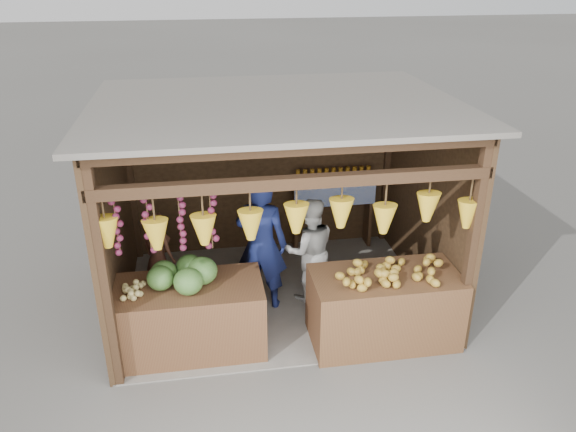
% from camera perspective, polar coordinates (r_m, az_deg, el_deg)
% --- Properties ---
extents(ground, '(80.00, 80.00, 0.00)m').
position_cam_1_polar(ground, '(7.72, -1.06, -8.07)').
color(ground, '#514F49').
rests_on(ground, ground).
extents(stall_structure, '(4.30, 3.30, 2.66)m').
position_cam_1_polar(stall_structure, '(6.92, -1.39, 3.41)').
color(stall_structure, slate).
rests_on(stall_structure, ground).
extents(back_shelf, '(1.25, 0.32, 1.32)m').
position_cam_1_polar(back_shelf, '(8.62, 4.58, 2.04)').
color(back_shelf, '#382314').
rests_on(back_shelf, ground).
extents(counter_left, '(1.69, 0.85, 0.84)m').
position_cam_1_polar(counter_left, '(6.64, -9.97, -10.14)').
color(counter_left, '#502D1A').
rests_on(counter_left, ground).
extents(counter_right, '(1.71, 0.85, 0.87)m').
position_cam_1_polar(counter_right, '(6.78, 9.71, -9.16)').
color(counter_right, '#4D2D19').
rests_on(counter_right, ground).
extents(stool, '(0.33, 0.33, 0.31)m').
position_cam_1_polar(stool, '(7.70, -12.65, -7.47)').
color(stool, black).
rests_on(stool, ground).
extents(man_standing, '(0.76, 0.63, 1.80)m').
position_cam_1_polar(man_standing, '(7.10, -2.70, -2.84)').
color(man_standing, navy).
rests_on(man_standing, ground).
extents(woman_standing, '(0.71, 0.56, 1.44)m').
position_cam_1_polar(woman_standing, '(7.32, 2.22, -3.49)').
color(woman_standing, silver).
rests_on(woman_standing, ground).
extents(vendor_seated, '(0.56, 0.55, 0.98)m').
position_cam_1_polar(vendor_seated, '(7.39, -13.11, -3.25)').
color(vendor_seated, '#563022').
rests_on(vendor_seated, stool).
extents(melon_pile, '(1.00, 0.50, 0.32)m').
position_cam_1_polar(melon_pile, '(6.36, -11.00, -5.70)').
color(melon_pile, '#174C14').
rests_on(melon_pile, counter_left).
extents(tanfruit_pile, '(0.34, 0.40, 0.13)m').
position_cam_1_polar(tanfruit_pile, '(6.36, -15.39, -7.15)').
color(tanfruit_pile, olive).
rests_on(tanfruit_pile, counter_left).
extents(mango_pile, '(1.40, 0.64, 0.22)m').
position_cam_1_polar(mango_pile, '(6.46, 10.61, -5.35)').
color(mango_pile, '#CC5A1B').
rests_on(mango_pile, counter_right).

